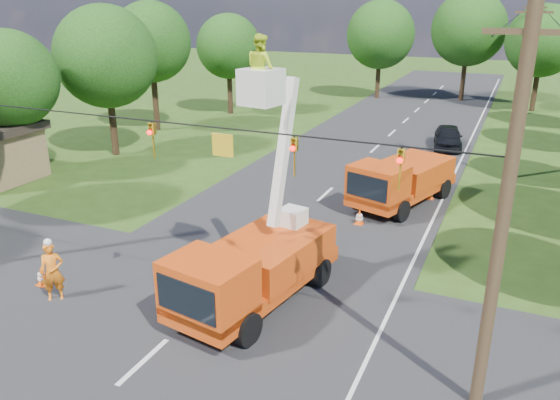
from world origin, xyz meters
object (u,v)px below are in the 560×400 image
at_px(tree_left_f, 229,47).
at_px(tree_far_b, 469,29).
at_px(traffic_cone_3, 359,217).
at_px(traffic_cone_7, 430,193).
at_px(ground_worker, 52,272).
at_px(tree_left_e, 151,42).
at_px(traffic_cone_4, 42,276).
at_px(tree_left_d, 106,57).
at_px(tree_left_c, 8,79).
at_px(tree_far_a, 381,35).
at_px(second_truck, 401,180).
at_px(pole_right_near, 504,211).
at_px(tree_far_c, 543,41).
at_px(distant_car, 448,137).
at_px(pole_right_mid, 523,86).
at_px(bucket_truck, 254,254).
at_px(pole_right_far, 528,54).
at_px(traffic_cone_2, 321,246).

distance_m(tree_left_f, tree_far_b, 23.30).
xyz_separation_m(traffic_cone_3, traffic_cone_7, (2.33, 4.58, 0.00)).
bearing_deg(traffic_cone_3, ground_worker, -125.73).
xyz_separation_m(traffic_cone_3, tree_left_e, (-19.47, 12.05, 6.13)).
xyz_separation_m(traffic_cone_4, tree_left_d, (-9.11, 14.86, 5.77)).
xyz_separation_m(tree_left_c, tree_far_a, (11.50, 34.00, 0.75)).
bearing_deg(second_truck, pole_right_near, -52.13).
height_order(tree_left_c, tree_far_c, tree_far_c).
bearing_deg(distant_car, pole_right_near, -89.63).
distance_m(distant_car, tree_far_a, 20.70).
bearing_deg(traffic_cone_3, tree_left_f, 131.06).
relative_size(pole_right_mid, tree_left_d, 1.08).
bearing_deg(distant_car, tree_far_a, 109.00).
distance_m(traffic_cone_3, tree_far_b, 35.64).
relative_size(tree_left_d, tree_far_c, 1.01).
distance_m(traffic_cone_7, tree_left_c, 22.77).
distance_m(tree_left_d, tree_left_e, 7.24).
height_order(tree_far_a, tree_far_b, tree_far_b).
xyz_separation_m(bucket_truck, pole_right_far, (7.08, 37.98, 3.31)).
xyz_separation_m(bucket_truck, second_truck, (2.34, 11.09, -0.53)).
relative_size(distant_car, pole_right_mid, 0.44).
height_order(ground_worker, pole_right_far, pole_right_far).
relative_size(tree_left_e, tree_far_b, 0.91).
bearing_deg(tree_far_b, tree_left_f, -139.88).
height_order(pole_right_far, tree_left_e, pole_right_far).
bearing_deg(pole_right_near, pole_right_far, 90.00).
relative_size(traffic_cone_4, pole_right_far, 0.07).
height_order(distant_car, traffic_cone_3, distant_car).
relative_size(traffic_cone_3, tree_far_a, 0.07).
relative_size(traffic_cone_7, tree_left_d, 0.08).
relative_size(traffic_cone_7, tree_far_a, 0.07).
bearing_deg(second_truck, tree_left_e, 174.58).
distance_m(traffic_cone_2, tree_left_e, 25.30).
distance_m(second_truck, tree_left_d, 19.47).
bearing_deg(bucket_truck, tree_left_d, 151.54).
relative_size(traffic_cone_3, tree_left_e, 0.08).
height_order(tree_left_d, tree_far_b, tree_far_b).
relative_size(traffic_cone_7, pole_right_near, 0.07).
height_order(ground_worker, tree_left_d, tree_left_d).
bearing_deg(tree_left_d, distant_car, 28.13).
bearing_deg(traffic_cone_2, pole_right_near, -45.06).
relative_size(ground_worker, tree_left_f, 0.24).
bearing_deg(traffic_cone_3, pole_right_mid, 59.88).
distance_m(traffic_cone_2, tree_far_b, 39.17).
bearing_deg(tree_far_c, tree_far_a, 176.05).
height_order(bucket_truck, tree_far_c, tree_far_c).
distance_m(traffic_cone_7, pole_right_far, 26.15).
bearing_deg(pole_right_near, tree_left_f, 127.84).
relative_size(traffic_cone_3, pole_right_near, 0.07).
relative_size(pole_right_far, tree_left_f, 1.19).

